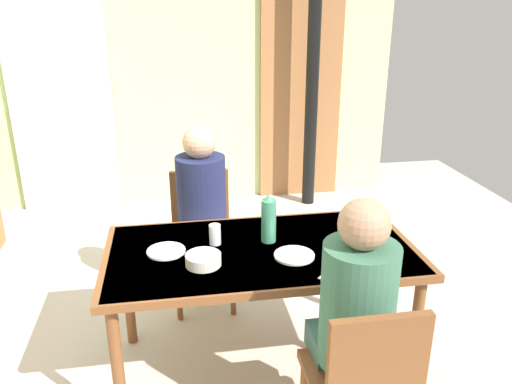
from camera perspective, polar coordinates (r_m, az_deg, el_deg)
The scene contains 20 objects.
ground_plane at distance 3.05m, azimuth -7.95°, elevation -17.97°, with size 6.60×6.60×0.00m, color beige.
wall_back at distance 4.96m, azimuth -9.79°, elevation 13.36°, with size 4.33×0.10×2.57m, color #BCD28D.
door_wooden at distance 5.09m, azimuth 5.02°, elevation 10.50°, with size 0.80×0.05×2.00m, color #9A633A.
stove_pipe_column at distance 4.80m, azimuth 6.38°, elevation 13.28°, with size 0.12×0.12×2.57m, color black.
curtain_panel at distance 4.99m, azimuth -21.10°, elevation 9.95°, with size 0.90×0.03×2.16m, color white.
dining_table at distance 2.61m, azimuth 0.55°, elevation -7.73°, with size 1.56×0.81×0.72m.
chair_near_diner at distance 2.16m, azimuth 11.99°, elevation -20.11°, with size 0.40×0.40×0.87m.
chair_far_diner at distance 3.33m, azimuth -6.10°, elevation -4.25°, with size 0.40×0.40×0.87m.
person_near_diner at distance 2.10m, azimuth 11.23°, elevation -11.87°, with size 0.30×0.37×0.77m.
person_far_diner at distance 3.09m, azimuth -6.13°, elevation -0.53°, with size 0.30×0.37×0.77m.
water_bottle_green_near at distance 2.61m, azimuth 1.43°, elevation -3.07°, with size 0.08×0.08×0.26m.
serving_bowl_center at distance 2.43m, azimuth -5.94°, elevation -7.56°, with size 0.17×0.17×0.06m, color silver.
dinner_plate_near_left at distance 2.51m, azimuth 4.32°, elevation -7.11°, with size 0.20×0.20×0.01m, color white.
dinner_plate_near_right at distance 2.58m, azimuth -10.05°, elevation -6.54°, with size 0.19×0.19×0.01m, color white.
dinner_plate_far_center at distance 2.95m, azimuth 11.78°, elevation -3.05°, with size 0.20×0.20×0.01m, color white.
drinking_glass_by_near_diner at distance 2.61m, azimuth -4.63°, elevation -4.77°, with size 0.06×0.06×0.11m, color silver.
drinking_glass_by_far_diner at distance 2.77m, azimuth 1.24°, elevation -3.41°, with size 0.06×0.06×0.09m, color silver.
bread_plate_sliced at distance 2.58m, azimuth 13.78°, elevation -6.77°, with size 0.19×0.19×0.02m, color #DBB77A.
cutlery_knife_near at distance 2.39m, azimuth 8.18°, elevation -8.95°, with size 0.15×0.02×0.00m, color silver.
cutlery_fork_near at distance 2.63m, azimuth 8.95°, elevation -6.05°, with size 0.15×0.02×0.00m, color silver.
Camera 1 is at (0.01, -2.39, 1.90)m, focal length 35.63 mm.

